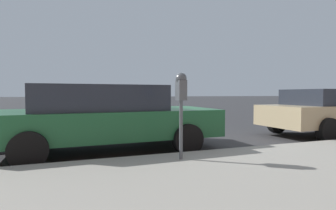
% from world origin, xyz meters
% --- Properties ---
extents(ground_plane, '(220.00, 220.00, 0.00)m').
position_xyz_m(ground_plane, '(0.00, 0.00, 0.00)').
color(ground_plane, '#333335').
extents(parking_meter, '(0.21, 0.19, 1.47)m').
position_xyz_m(parking_meter, '(-2.69, 0.50, 1.27)').
color(parking_meter, '#4C5156').
rests_on(parking_meter, sidewalk).
extents(car_green, '(2.25, 4.79, 1.44)m').
position_xyz_m(car_green, '(-0.91, 1.54, 0.77)').
color(car_green, '#1E5B33').
rests_on(car_green, ground_plane).
extents(car_tan, '(2.07, 4.89, 1.39)m').
position_xyz_m(car_tan, '(-0.91, -5.40, 0.75)').
color(car_tan, tan).
rests_on(car_tan, ground_plane).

